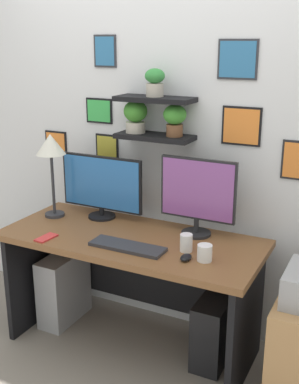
{
  "coord_description": "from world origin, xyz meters",
  "views": [
    {
      "loc": [
        1.32,
        -2.38,
        1.88
      ],
      "look_at": [
        0.1,
        0.05,
        1.03
      ],
      "focal_mm": 45.81,
      "sensor_mm": 36.0,
      "label": 1
    }
  ],
  "objects_px": {
    "desk_lamp": "(51,150)",
    "computer_tower_right": "(215,329)",
    "monitor_left": "(102,186)",
    "pen_cup": "(186,243)",
    "monitor_right": "(198,194)",
    "coffee_mug": "(205,253)",
    "desk": "(135,265)",
    "computer_mouse": "(186,257)",
    "keyboard": "(127,247)",
    "computer_tower_left": "(64,288)",
    "cell_phone": "(46,238)"
  },
  "relations": [
    {
      "from": "coffee_mug",
      "to": "monitor_left",
      "type": "bearing_deg",
      "value": 158.63
    },
    {
      "from": "pen_cup",
      "to": "computer_tower_left",
      "type": "relative_size",
      "value": 0.21
    },
    {
      "from": "pen_cup",
      "to": "computer_tower_left",
      "type": "bearing_deg",
      "value": 173.55
    },
    {
      "from": "desk",
      "to": "computer_mouse",
      "type": "bearing_deg",
      "value": -26.07
    },
    {
      "from": "computer_mouse",
      "to": "cell_phone",
      "type": "xyz_separation_m",
      "value": [
        -0.86,
        -0.1,
        -0.01
      ]
    },
    {
      "from": "cell_phone",
      "to": "monitor_left",
      "type": "bearing_deg",
      "value": 82.16
    },
    {
      "from": "computer_tower_left",
      "to": "computer_tower_right",
      "type": "height_order",
      "value": "computer_tower_left"
    },
    {
      "from": "desk",
      "to": "desk_lamp",
      "type": "relative_size",
      "value": 2.85
    },
    {
      "from": "monitor_right",
      "to": "coffee_mug",
      "type": "xyz_separation_m",
      "value": [
        0.18,
        -0.33,
        -0.21
      ]
    },
    {
      "from": "desk",
      "to": "computer_tower_right",
      "type": "distance_m",
      "value": 0.62
    },
    {
      "from": "computer_mouse",
      "to": "computer_tower_left",
      "type": "xyz_separation_m",
      "value": [
        -0.99,
        0.22,
        -0.53
      ]
    },
    {
      "from": "keyboard",
      "to": "cell_phone",
      "type": "height_order",
      "value": "keyboard"
    },
    {
      "from": "computer_mouse",
      "to": "desk",
      "type": "bearing_deg",
      "value": 153.93
    },
    {
      "from": "computer_tower_left",
      "to": "computer_tower_right",
      "type": "relative_size",
      "value": 1.15
    },
    {
      "from": "computer_mouse",
      "to": "coffee_mug",
      "type": "xyz_separation_m",
      "value": [
        0.09,
        0.04,
        0.03
      ]
    },
    {
      "from": "desk_lamp",
      "to": "computer_mouse",
      "type": "bearing_deg",
      "value": -12.97
    },
    {
      "from": "cell_phone",
      "to": "computer_tower_right",
      "type": "xyz_separation_m",
      "value": [
        0.96,
        0.35,
        -0.55
      ]
    },
    {
      "from": "keyboard",
      "to": "computer_mouse",
      "type": "distance_m",
      "value": 0.36
    },
    {
      "from": "monitor_right",
      "to": "pen_cup",
      "type": "distance_m",
      "value": 0.33
    },
    {
      "from": "monitor_left",
      "to": "desk_lamp",
      "type": "xyz_separation_m",
      "value": [
        -0.3,
        -0.13,
        0.23
      ]
    },
    {
      "from": "keyboard",
      "to": "computer_tower_right",
      "type": "bearing_deg",
      "value": 29.69
    },
    {
      "from": "monitor_left",
      "to": "monitor_right",
      "type": "bearing_deg",
      "value": -0.01
    },
    {
      "from": "monitor_left",
      "to": "pen_cup",
      "type": "height_order",
      "value": "monitor_left"
    },
    {
      "from": "monitor_right",
      "to": "coffee_mug",
      "type": "bearing_deg",
      "value": -61.99
    },
    {
      "from": "monitor_left",
      "to": "computer_tower_right",
      "type": "distance_m",
      "value": 1.15
    },
    {
      "from": "keyboard",
      "to": "pen_cup",
      "type": "bearing_deg",
      "value": 20.01
    },
    {
      "from": "monitor_right",
      "to": "pen_cup",
      "type": "relative_size",
      "value": 4.71
    },
    {
      "from": "coffee_mug",
      "to": "desk_lamp",
      "type": "bearing_deg",
      "value": 169.84
    },
    {
      "from": "keyboard",
      "to": "computer_tower_right",
      "type": "height_order",
      "value": "keyboard"
    },
    {
      "from": "cell_phone",
      "to": "computer_tower_right",
      "type": "height_order",
      "value": "cell_phone"
    },
    {
      "from": "pen_cup",
      "to": "computer_tower_right",
      "type": "xyz_separation_m",
      "value": [
        0.14,
        0.15,
        -0.59
      ]
    },
    {
      "from": "monitor_left",
      "to": "coffee_mug",
      "type": "xyz_separation_m",
      "value": [
        0.85,
        -0.33,
        -0.17
      ]
    },
    {
      "from": "computer_tower_right",
      "to": "monitor_right",
      "type": "bearing_deg",
      "value": 147.89
    },
    {
      "from": "cell_phone",
      "to": "pen_cup",
      "type": "distance_m",
      "value": 0.84
    },
    {
      "from": "desk",
      "to": "monitor_right",
      "type": "xyz_separation_m",
      "value": [
        0.34,
        0.16,
        0.47
      ]
    },
    {
      "from": "coffee_mug",
      "to": "computer_tower_right",
      "type": "xyz_separation_m",
      "value": [
        0.01,
        0.22,
        -0.59
      ]
    },
    {
      "from": "desk",
      "to": "desk_lamp",
      "type": "bearing_deg",
      "value": 176.66
    },
    {
      "from": "pen_cup",
      "to": "keyboard",
      "type": "bearing_deg",
      "value": -159.99
    },
    {
      "from": "monitor_right",
      "to": "desk_lamp",
      "type": "distance_m",
      "value": 1.0
    },
    {
      "from": "pen_cup",
      "to": "coffee_mug",
      "type": "bearing_deg",
      "value": -27.58
    },
    {
      "from": "desk",
      "to": "coffee_mug",
      "type": "relative_size",
      "value": 17.57
    },
    {
      "from": "monitor_left",
      "to": "computer_tower_left",
      "type": "height_order",
      "value": "monitor_left"
    },
    {
      "from": "monitor_right",
      "to": "desk",
      "type": "bearing_deg",
      "value": -154.06
    },
    {
      "from": "monitor_right",
      "to": "pen_cup",
      "type": "xyz_separation_m",
      "value": [
        0.04,
        -0.26,
        -0.2
      ]
    },
    {
      "from": "monitor_left",
      "to": "cell_phone",
      "type": "bearing_deg",
      "value": -102.23
    },
    {
      "from": "desk_lamp",
      "to": "computer_tower_left",
      "type": "bearing_deg",
      "value": -23.38
    },
    {
      "from": "desk_lamp",
      "to": "computer_tower_right",
      "type": "xyz_separation_m",
      "value": [
        1.15,
        0.01,
        -0.99
      ]
    },
    {
      "from": "monitor_left",
      "to": "desk_lamp",
      "type": "height_order",
      "value": "desk_lamp"
    },
    {
      "from": "desk_lamp",
      "to": "keyboard",
      "type": "bearing_deg",
      "value": -19.56
    },
    {
      "from": "computer_mouse",
      "to": "desk_lamp",
      "type": "bearing_deg",
      "value": 167.03
    }
  ]
}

